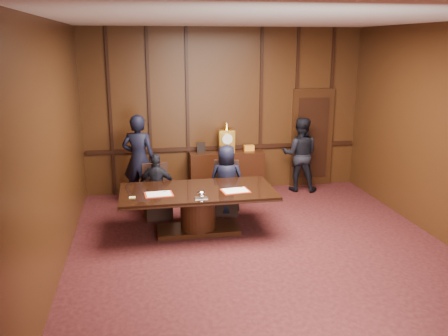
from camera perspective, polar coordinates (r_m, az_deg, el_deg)
name	(u,v)px	position (r m, az deg, el deg)	size (l,w,h in m)	color
room	(269,144)	(7.07, 5.47, 2.91)	(7.00, 7.04, 3.50)	black
sideboard	(227,170)	(10.30, 0.31, -0.28)	(1.60, 0.45, 1.54)	black
conference_table	(198,204)	(8.12, -3.18, -4.33)	(2.62, 1.32, 0.76)	black
folder_left	(159,194)	(7.85, -7.85, -3.15)	(0.48, 0.36, 0.02)	#A3250F
folder_right	(235,191)	(7.97, 1.36, -2.75)	(0.50, 0.38, 0.02)	#A3250F
inkstand	(201,195)	(7.60, -2.79, -3.27)	(0.20, 0.14, 0.12)	white
notepad	(132,197)	(7.77, -10.98, -3.50)	(0.10, 0.07, 0.01)	#D1C066
chair_left	(157,202)	(8.98, -8.01, -4.04)	(0.53, 0.53, 0.99)	black
chair_right	(226,198)	(9.11, 0.26, -3.60)	(0.57, 0.57, 0.99)	black
signatory_left	(157,187)	(8.81, -8.04, -2.23)	(0.72, 0.30, 1.23)	black
signatory_right	(227,180)	(8.92, 0.31, -1.46)	(0.66, 0.43, 1.34)	black
witness_left	(139,160)	(9.61, -10.20, 1.00)	(0.67, 0.44, 1.83)	black
witness_right	(300,154)	(10.48, 9.13, 1.63)	(0.79, 0.62, 1.63)	black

